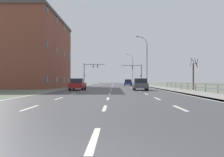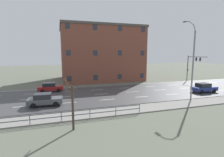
# 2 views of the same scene
# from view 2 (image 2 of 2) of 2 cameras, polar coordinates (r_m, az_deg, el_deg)

# --- Properties ---
(ground_plane) EXTENTS (160.00, 160.00, 0.12)m
(ground_plane) POSITION_cam_2_polar(r_m,az_deg,el_deg) (33.35, 19.79, -3.46)
(ground_plane) COLOR #5B6051
(road_asphalt_strip) EXTENTS (14.00, 120.00, 0.03)m
(road_asphalt_strip) POSITION_cam_2_polar(r_m,az_deg,el_deg) (41.63, 33.10, -1.97)
(road_asphalt_strip) COLOR #3D3D3F
(road_asphalt_strip) RESTS_ON ground
(street_lamp_midground) EXTENTS (2.43, 0.24, 10.98)m
(street_lamp_midground) POSITION_cam_2_polar(r_m,az_deg,el_deg) (25.18, 25.38, 5.09)
(street_lamp_midground) COLOR slate
(street_lamp_midground) RESTS_ON ground
(traffic_signal_left) EXTENTS (5.78, 0.36, 6.03)m
(traffic_signal_left) POSITION_cam_2_polar(r_m,az_deg,el_deg) (44.11, 25.35, 4.55)
(traffic_signal_left) COLOR #38383A
(traffic_signal_left) RESTS_ON ground
(car_far_right) EXTENTS (1.86, 4.11, 1.57)m
(car_far_right) POSITION_cam_2_polar(r_m,az_deg,el_deg) (30.95, -20.03, -2.72)
(car_far_right) COLOR maroon
(car_far_right) RESTS_ON ground
(car_mid_centre) EXTENTS (1.92, 4.14, 1.57)m
(car_mid_centre) POSITION_cam_2_polar(r_m,az_deg,el_deg) (32.49, 28.49, -2.72)
(car_mid_centre) COLOR navy
(car_mid_centre) RESTS_ON ground
(car_distant) EXTENTS (1.95, 4.16, 1.57)m
(car_distant) POSITION_cam_2_polar(r_m,az_deg,el_deg) (22.87, -21.67, -6.56)
(car_distant) COLOR #474C51
(car_distant) RESTS_ON ground
(brick_building) EXTENTS (14.27, 19.37, 13.00)m
(brick_building) POSITION_cam_2_polar(r_m,az_deg,el_deg) (43.78, -3.94, 8.33)
(brick_building) COLOR brown
(brick_building) RESTS_ON ground
(bare_tree_mid) EXTENTS (1.18, 1.15, 4.54)m
(bare_tree_mid) POSITION_cam_2_polar(r_m,az_deg,el_deg) (14.70, -13.18, -8.61)
(bare_tree_mid) COLOR #423328
(bare_tree_mid) RESTS_ON ground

